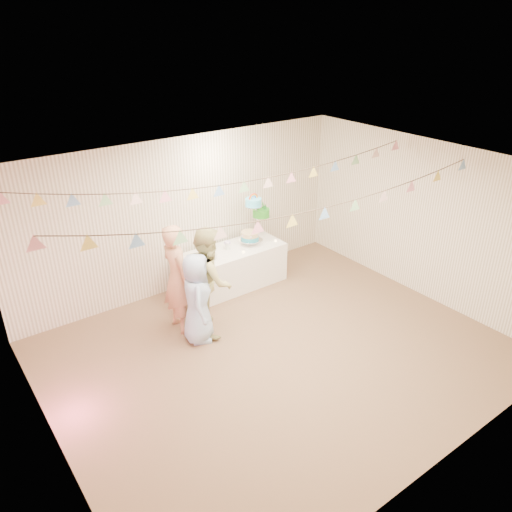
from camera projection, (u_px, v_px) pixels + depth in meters
floor at (278, 353)px, 7.03m from camera, size 6.00×6.00×0.00m
ceiling at (282, 174)px, 5.89m from camera, size 6.00×6.00×0.00m
back_wall at (186, 215)px, 8.27m from camera, size 6.00×6.00×0.00m
front_wall at (448, 372)px, 4.65m from camera, size 6.00×6.00×0.00m
left_wall at (41, 356)px, 4.86m from camera, size 5.00×5.00×0.00m
right_wall at (425, 220)px, 8.06m from camera, size 5.00×5.00×0.00m
table at (232, 268)px, 8.61m from camera, size 1.87×0.75×0.70m
cake_stand at (255, 216)px, 8.58m from camera, size 0.75×0.44×0.84m
cake_bottom at (250, 237)px, 8.60m from camera, size 0.31×0.31×0.15m
cake_middle at (261, 216)px, 8.77m from camera, size 0.27×0.27×0.22m
cake_top_tier at (254, 206)px, 8.43m from camera, size 0.25×0.25×0.19m
platter at (208, 255)px, 8.13m from camera, size 0.31×0.31×0.02m
posy at (227, 242)px, 8.41m from camera, size 0.14×0.14×0.16m
person_adult_a at (177, 278)px, 7.25m from camera, size 0.41×0.62×1.68m
person_adult_b at (209, 280)px, 7.24m from camera, size 0.89×0.98×1.65m
person_child at (197, 298)px, 7.05m from camera, size 0.69×0.79×1.37m
bunting_back at (231, 173)px, 6.79m from camera, size 5.60×1.10×0.40m
bunting_front at (293, 201)px, 5.87m from camera, size 5.60×0.90×0.36m
tealight_0 at (194, 265)px, 7.91m from camera, size 0.04×0.04×0.03m
tealight_1 at (208, 250)px, 8.39m from camera, size 0.04×0.04×0.03m
tealight_2 at (243, 252)px, 8.34m from camera, size 0.04×0.04×0.03m
tealight_3 at (241, 240)px, 8.79m from camera, size 0.04×0.04×0.03m
tealight_4 at (276, 241)px, 8.76m from camera, size 0.04×0.04×0.03m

